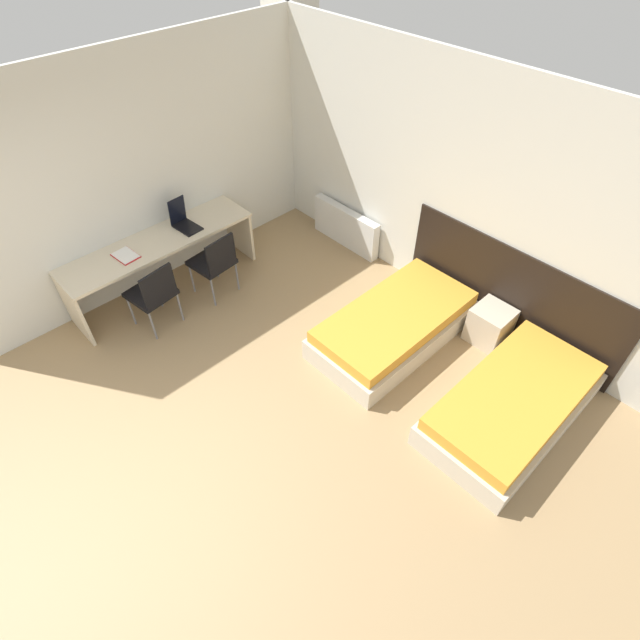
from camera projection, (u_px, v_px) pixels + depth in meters
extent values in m
plane|color=#9E7F56|center=(141.00, 484.00, 4.37)|extent=(20.00, 20.00, 0.00)
cube|color=silver|center=(441.00, 186.00, 5.37)|extent=(5.81, 0.05, 2.70)
cube|color=silver|center=(160.00, 169.00, 5.64)|extent=(0.05, 4.94, 2.70)
cube|color=black|center=(509.00, 293.00, 5.35)|extent=(2.53, 0.03, 1.08)
cube|color=beige|center=(394.00, 329.00, 5.54)|extent=(0.96, 1.88, 0.26)
cube|color=gold|center=(396.00, 316.00, 5.40)|extent=(0.88, 1.80, 0.14)
cube|color=beige|center=(510.00, 408.00, 4.79)|extent=(0.96, 1.88, 0.26)
cube|color=gold|center=(516.00, 396.00, 4.65)|extent=(0.88, 1.80, 0.14)
cube|color=beige|center=(490.00, 325.00, 5.47)|extent=(0.40, 0.39, 0.43)
cube|color=silver|center=(346.00, 227.00, 6.72)|extent=(1.09, 0.12, 0.53)
cube|color=beige|center=(157.00, 242.00, 5.73)|extent=(0.61, 2.28, 0.04)
cube|color=beige|center=(74.00, 311.00, 5.44)|extent=(0.55, 0.04, 0.69)
cube|color=beige|center=(239.00, 230.00, 6.54)|extent=(0.55, 0.04, 0.69)
cube|color=black|center=(212.00, 262.00, 5.89)|extent=(0.49, 0.49, 0.05)
cube|color=black|center=(221.00, 254.00, 5.65)|extent=(0.07, 0.40, 0.38)
cylinder|color=slate|center=(192.00, 278.00, 6.04)|extent=(0.02, 0.02, 0.42)
cylinder|color=slate|center=(216.00, 263.00, 6.25)|extent=(0.02, 0.02, 0.42)
cylinder|color=slate|center=(213.00, 292.00, 5.87)|extent=(0.02, 0.02, 0.42)
cylinder|color=slate|center=(237.00, 276.00, 6.08)|extent=(0.02, 0.02, 0.42)
cube|color=black|center=(151.00, 293.00, 5.50)|extent=(0.50, 0.50, 0.05)
cube|color=black|center=(158.00, 286.00, 5.25)|extent=(0.09, 0.40, 0.38)
cylinder|color=slate|center=(131.00, 311.00, 5.64)|extent=(0.02, 0.02, 0.42)
cylinder|color=slate|center=(159.00, 293.00, 5.86)|extent=(0.02, 0.02, 0.42)
cylinder|color=slate|center=(153.00, 326.00, 5.47)|extent=(0.02, 0.02, 0.42)
cylinder|color=slate|center=(180.00, 307.00, 5.69)|extent=(0.02, 0.02, 0.42)
cube|color=black|center=(188.00, 227.00, 5.89)|extent=(0.35, 0.25, 0.02)
cube|color=black|center=(177.00, 210.00, 5.84)|extent=(0.06, 0.23, 0.33)
cube|color=#B21E1E|center=(126.00, 256.00, 5.51)|extent=(0.31, 0.24, 0.01)
cube|color=white|center=(126.00, 255.00, 5.50)|extent=(0.30, 0.22, 0.01)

